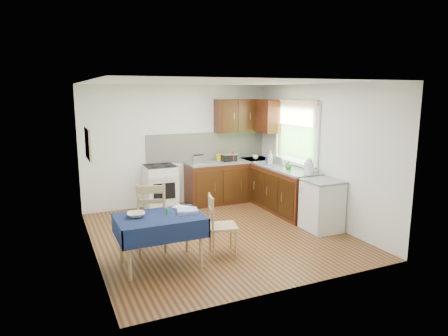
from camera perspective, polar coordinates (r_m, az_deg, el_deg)
name	(u,v)px	position (r m, az deg, el deg)	size (l,w,h in m)	color
floor	(219,234)	(6.81, -0.79, -9.40)	(4.20, 4.20, 0.00)	#451E12
ceiling	(218,82)	(6.40, -0.85, 12.12)	(4.00, 4.20, 0.02)	white
wall_back	(179,145)	(8.44, -6.51, 3.22)	(4.00, 0.02, 2.50)	white
wall_front	(291,189)	(4.68, 9.48, -3.00)	(4.00, 0.02, 2.50)	white
wall_left	(90,171)	(6.00, -18.64, -0.38)	(0.02, 4.20, 2.50)	silver
wall_right	(318,153)	(7.50, 13.35, 2.06)	(0.02, 4.20, 2.50)	white
base_cabinets	(254,186)	(8.35, 4.32, -2.55)	(1.90, 2.30, 0.86)	black
worktop_back	(230,161)	(8.59, 0.84, 0.94)	(1.90, 0.60, 0.04)	slate
worktop_right	(285,168)	(7.91, 8.65, -0.04)	(0.60, 1.70, 0.04)	slate
worktop_corner	(256,159)	(8.89, 4.64, 1.23)	(0.60, 0.60, 0.04)	slate
splashback	(208,146)	(8.65, -2.36, 3.14)	(2.70, 0.02, 0.60)	beige
upper_cabinets	(250,116)	(8.69, 3.72, 7.47)	(1.20, 0.85, 0.70)	black
stove	(160,187)	(8.16, -9.09, -2.76)	(0.60, 0.61, 0.92)	silver
window	(296,128)	(8.00, 10.26, 5.60)	(0.04, 1.48, 1.26)	#345E26
fridge	(322,205)	(7.07, 13.84, -5.22)	(0.58, 0.60, 0.89)	silver
corkboard	(88,144)	(6.24, -18.85, 3.28)	(0.04, 0.62, 0.47)	#AB8255
dining_table	(160,223)	(5.54, -9.15, -7.81)	(1.16, 0.79, 0.70)	#111B44
chair_far	(152,214)	(6.09, -10.21, -6.54)	(0.59, 0.59, 1.05)	#AB8255
chair_near	(220,223)	(5.85, -0.63, -7.91)	(0.48, 0.48, 0.90)	#AB8255
toaster	(199,159)	(8.20, -3.65, 1.22)	(0.26, 0.16, 0.20)	silver
sandwich_press	(229,157)	(8.52, 0.71, 1.55)	(0.28, 0.25, 0.17)	black
sauce_bottle	(233,156)	(8.45, 1.32, 1.68)	(0.05, 0.05, 0.22)	red
yellow_packet	(219,157)	(8.61, -0.72, 1.57)	(0.11, 0.07, 0.14)	yellow
dish_rack	(278,164)	(8.13, 7.74, 0.58)	(0.38, 0.29, 0.18)	gray
kettle	(309,167)	(7.30, 12.05, 0.14)	(0.18, 0.18, 0.30)	silver
cup	(255,157)	(8.79, 4.51, 1.58)	(0.12, 0.12, 0.10)	silver
soap_bottle_a	(270,158)	(8.14, 6.64, 1.47)	(0.11, 0.11, 0.28)	silver
soap_bottle_b	(268,159)	(8.23, 6.37, 1.27)	(0.09, 0.09, 0.20)	blue
soap_bottle_c	(289,165)	(7.69, 9.20, 0.40)	(0.13, 0.13, 0.17)	#268E27
plate_bowl	(136,215)	(5.53, -12.45, -6.52)	(0.24, 0.24, 0.06)	beige
book	(178,209)	(5.77, -6.56, -5.82)	(0.17, 0.23, 0.02)	white
spice_jar	(167,211)	(5.56, -8.20, -6.09)	(0.04, 0.04, 0.09)	green
tea_towel	(187,211)	(5.59, -5.27, -6.15)	(0.28, 0.22, 0.05)	#2A419B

